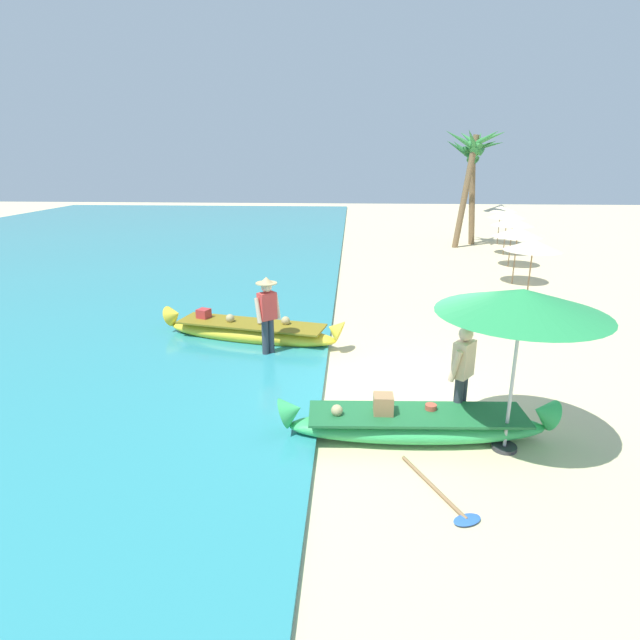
{
  "coord_description": "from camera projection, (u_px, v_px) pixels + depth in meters",
  "views": [
    {
      "loc": [
        -0.78,
        -8.24,
        4.08
      ],
      "look_at": [
        -1.4,
        1.66,
        0.9
      ],
      "focal_mm": 28.6,
      "sensor_mm": 36.0,
      "label": 1
    }
  ],
  "objects": [
    {
      "name": "ground_plane",
      "position": [
        393.0,
        398.0,
        9.03
      ],
      "size": [
        80.0,
        80.0,
        0.0
      ],
      "primitive_type": "plane",
      "color": "beige"
    },
    {
      "name": "boat_green_foreground",
      "position": [
        416.0,
        424.0,
        7.66
      ],
      "size": [
        4.19,
        0.97,
        0.73
      ],
      "color": "#38B760",
      "rests_on": "ground"
    },
    {
      "name": "boat_yellow_midground",
      "position": [
        251.0,
        331.0,
        11.68
      ],
      "size": [
        4.38,
        1.67,
        0.78
      ],
      "color": "yellow",
      "rests_on": "ground"
    },
    {
      "name": "person_vendor_hatted",
      "position": [
        267.0,
        312.0,
        10.58
      ],
      "size": [
        0.54,
        0.51,
        1.76
      ],
      "color": "#333842",
      "rests_on": "ground"
    },
    {
      "name": "person_tourist_customer",
      "position": [
        462.0,
        371.0,
        7.87
      ],
      "size": [
        0.49,
        0.56,
        1.65
      ],
      "color": "#333842",
      "rests_on": "ground"
    },
    {
      "name": "patio_umbrella_large",
      "position": [
        522.0,
        302.0,
        6.78
      ],
      "size": [
        2.29,
        2.29,
        2.42
      ],
      "color": "#B7B7BC",
      "rests_on": "ground"
    },
    {
      "name": "parasol_row_0",
      "position": [
        533.0,
        245.0,
        14.17
      ],
      "size": [
        1.6,
        1.6,
        1.91
      ],
      "color": "#8E6B47",
      "rests_on": "ground"
    },
    {
      "name": "parasol_row_1",
      "position": [
        518.0,
        232.0,
        16.65
      ],
      "size": [
        1.6,
        1.6,
        1.91
      ],
      "color": "#8E6B47",
      "rests_on": "ground"
    },
    {
      "name": "parasol_row_2",
      "position": [
        513.0,
        222.0,
        19.38
      ],
      "size": [
        1.6,
        1.6,
        1.91
      ],
      "color": "#8E6B47",
      "rests_on": "ground"
    },
    {
      "name": "parasol_row_3",
      "position": [
        507.0,
        214.0,
        21.85
      ],
      "size": [
        1.6,
        1.6,
        1.91
      ],
      "color": "#8E6B47",
      "rests_on": "ground"
    },
    {
      "name": "parasol_row_4",
      "position": [
        501.0,
        208.0,
        24.54
      ],
      "size": [
        1.6,
        1.6,
        1.91
      ],
      "color": "#8E6B47",
      "rests_on": "ground"
    },
    {
      "name": "palm_tree_tall_inland",
      "position": [
        473.0,
        153.0,
        22.84
      ],
      "size": [
        2.8,
        2.34,
        5.39
      ],
      "color": "brown",
      "rests_on": "ground"
    },
    {
      "name": "palm_tree_leaning_seaward",
      "position": [
        472.0,
        159.0,
        23.85
      ],
      "size": [
        2.77,
        2.57,
        4.99
      ],
      "color": "brown",
      "rests_on": "ground"
    },
    {
      "name": "paddle",
      "position": [
        445.0,
        498.0,
        6.34
      ],
      "size": [
        0.85,
        1.45,
        0.05
      ],
      "color": "#8E6B47",
      "rests_on": "ground"
    }
  ]
}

